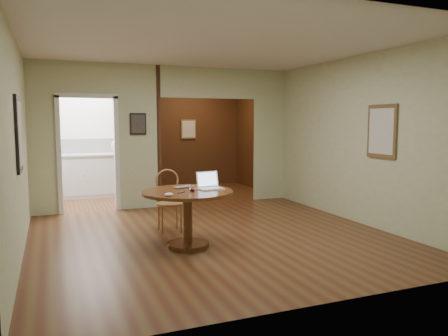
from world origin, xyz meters
name	(u,v)px	position (x,y,z in m)	size (l,w,h in m)	color
floor	(215,237)	(0.00, 0.00, 0.00)	(5.00, 5.00, 0.00)	#4B2315
room_shell	(139,139)	(-0.47, 3.10, 1.29)	(5.20, 7.50, 5.00)	silver
dining_table	(188,205)	(-0.49, -0.28, 0.55)	(1.19, 1.19, 0.75)	#5F2917
chair	(169,197)	(-0.51, 0.64, 0.52)	(0.41, 0.41, 0.93)	#AD723D
open_laptop	(209,184)	(-0.16, -0.21, 0.81)	(0.35, 0.32, 0.23)	white
closed_laptop	(186,187)	(-0.45, -0.06, 0.76)	(0.30, 0.19, 0.02)	#ACACB1
mouse	(169,195)	(-0.83, -0.62, 0.77)	(0.11, 0.06, 0.05)	white
wine_glass	(192,188)	(-0.46, -0.38, 0.79)	(0.08, 0.08, 0.09)	white
pen	(181,193)	(-0.62, -0.42, 0.75)	(0.01, 0.01, 0.14)	#0C0C54
kitchen_cabinet	(90,175)	(-1.35, 4.20, 0.47)	(2.06, 0.60, 0.94)	white
grocery_bag	(119,146)	(-0.71, 4.20, 1.11)	(0.34, 0.29, 0.34)	beige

